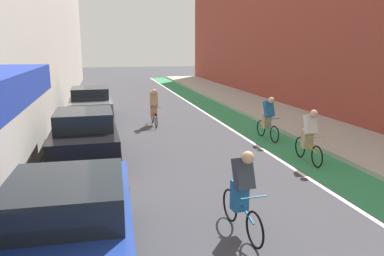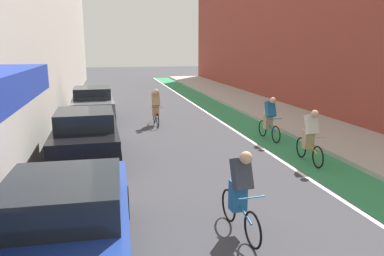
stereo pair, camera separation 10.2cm
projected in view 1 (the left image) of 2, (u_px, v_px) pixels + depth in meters
ground_plane at (159, 117)px, 18.09m from camera, size 92.19×92.19×0.00m
bike_lane_paint at (214, 108)px, 20.76m from camera, size 1.60×41.90×0.00m
lane_divider_stripe at (199, 109)px, 20.56m from camera, size 0.12×41.90×0.00m
sidewalk_right at (255, 105)px, 21.31m from camera, size 3.28×41.90×0.14m
building_facade_right at (288, 31)px, 22.95m from camera, size 2.40×37.90×8.58m
parked_sedan_blue at (69, 223)px, 5.52m from camera, size 2.00×4.30×1.53m
parked_sedan_black at (85, 134)px, 11.11m from camera, size 1.95×4.41×1.53m
parked_sedan_gray at (91, 103)px, 17.23m from camera, size 1.99×4.54×1.53m
cyclist_lead at (242, 191)px, 6.69m from camera, size 0.48×1.69×1.60m
cyclist_mid at (309, 134)px, 10.90m from camera, size 0.48×1.68×1.60m
cyclist_trailing at (268, 117)px, 13.59m from camera, size 0.48×1.66×1.59m
cyclist_far at (154, 107)px, 16.07m from camera, size 0.48×1.66×1.59m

